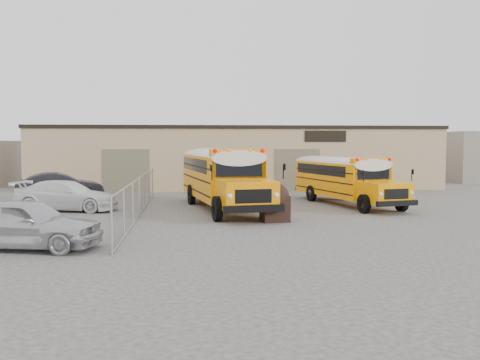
{
  "coord_description": "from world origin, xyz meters",
  "views": [
    {
      "loc": [
        -3.6,
        -22.4,
        3.44
      ],
      "look_at": [
        -1.15,
        3.8,
        1.6
      ],
      "focal_mm": 40.0,
      "sensor_mm": 36.0,
      "label": 1
    }
  ],
  "objects": [
    {
      "name": "ground",
      "position": [
        0.0,
        0.0,
        0.0
      ],
      "size": [
        120.0,
        120.0,
        0.0
      ],
      "primitive_type": "plane",
      "color": "#42403D",
      "rests_on": "ground"
    },
    {
      "name": "tarp_bundle",
      "position": [
        0.07,
        0.56,
        0.88
      ],
      "size": [
        1.26,
        1.26,
        1.71
      ],
      "color": "black",
      "rests_on": "ground"
    },
    {
      "name": "car_white",
      "position": [
        -9.86,
        5.24,
        0.76
      ],
      "size": [
        5.58,
        3.2,
        1.52
      ],
      "primitive_type": "imported",
      "rotation": [
        0.0,
        0.0,
        1.36
      ],
      "color": "white",
      "rests_on": "ground"
    },
    {
      "name": "warehouse",
      "position": [
        -0.0,
        19.99,
        2.37
      ],
      "size": [
        30.2,
        10.2,
        4.67
      ],
      "color": "tan",
      "rests_on": "ground"
    },
    {
      "name": "school_bus_right",
      "position": [
        3.69,
        12.14,
        1.55
      ],
      "size": [
        4.29,
        9.44,
        2.69
      ],
      "color": "#FF9903",
      "rests_on": "ground"
    },
    {
      "name": "car_dark",
      "position": [
        -11.39,
        10.24,
        0.83
      ],
      "size": [
        5.33,
        3.05,
        1.66
      ],
      "primitive_type": "imported",
      "rotation": [
        0.0,
        0.0,
        1.84
      ],
      "color": "black",
      "rests_on": "ground"
    },
    {
      "name": "car_silver",
      "position": [
        -8.92,
        -4.73,
        0.83
      ],
      "size": [
        5.19,
        2.97,
        1.66
      ],
      "primitive_type": "imported",
      "rotation": [
        0.0,
        0.0,
        1.35
      ],
      "color": "silver",
      "rests_on": "ground"
    },
    {
      "name": "school_bus_left",
      "position": [
        -2.99,
        11.93,
        1.84
      ],
      "size": [
        4.37,
        11.16,
        3.18
      ],
      "color": "#FF9104",
      "rests_on": "ground"
    },
    {
      "name": "chainlink_fence",
      "position": [
        -6.0,
        3.0,
        0.9
      ],
      "size": [
        0.07,
        18.07,
        1.81
      ],
      "color": "#96999E",
      "rests_on": "ground"
    }
  ]
}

